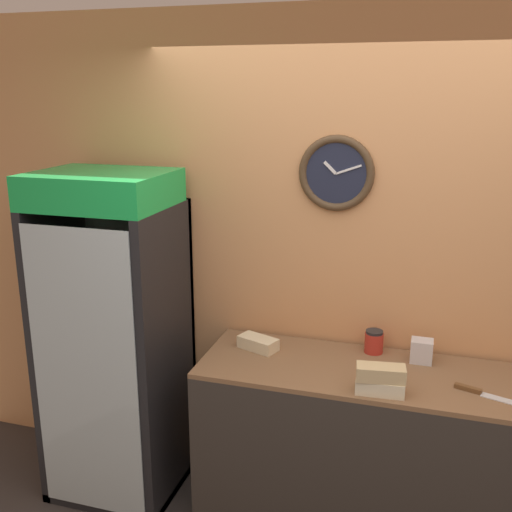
# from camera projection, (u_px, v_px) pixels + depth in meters

# --- Properties ---
(wall_back) EXTENTS (5.20, 0.10, 2.70)m
(wall_back) POSITION_uv_depth(u_px,v_px,m) (376.00, 269.00, 3.20)
(wall_back) COLOR tan
(wall_back) RESTS_ON ground_plane
(prep_counter) EXTENTS (1.66, 0.60, 0.93)m
(prep_counter) POSITION_uv_depth(u_px,v_px,m) (360.00, 451.00, 3.12)
(prep_counter) COLOR #332D28
(prep_counter) RESTS_ON ground_plane
(beverage_cooler) EXTENTS (0.70, 0.64, 1.87)m
(beverage_cooler) POSITION_uv_depth(u_px,v_px,m) (118.00, 321.00, 3.38)
(beverage_cooler) COLOR black
(beverage_cooler) RESTS_ON ground_plane
(sandwich_stack_bottom) EXTENTS (0.23, 0.11, 0.07)m
(sandwich_stack_bottom) POSITION_uv_depth(u_px,v_px,m) (380.00, 387.00, 2.76)
(sandwich_stack_bottom) COLOR beige
(sandwich_stack_bottom) RESTS_ON prep_counter
(sandwich_stack_middle) EXTENTS (0.23, 0.13, 0.07)m
(sandwich_stack_middle) POSITION_uv_depth(u_px,v_px,m) (381.00, 373.00, 2.74)
(sandwich_stack_middle) COLOR tan
(sandwich_stack_middle) RESTS_ON sandwich_stack_bottom
(sandwich_flat_left) EXTENTS (0.23, 0.17, 0.07)m
(sandwich_flat_left) POSITION_uv_depth(u_px,v_px,m) (258.00, 343.00, 3.23)
(sandwich_flat_left) COLOR beige
(sandwich_flat_left) RESTS_ON prep_counter
(chefs_knife) EXTENTS (0.31, 0.13, 0.02)m
(chefs_knife) POSITION_uv_depth(u_px,v_px,m) (479.00, 392.00, 2.76)
(chefs_knife) COLOR silver
(chefs_knife) RESTS_ON prep_counter
(condiment_jar) EXTENTS (0.10, 0.10, 0.12)m
(condiment_jar) POSITION_uv_depth(u_px,v_px,m) (374.00, 342.00, 3.18)
(condiment_jar) COLOR #B72D23
(condiment_jar) RESTS_ON prep_counter
(napkin_dispenser) EXTENTS (0.11, 0.09, 0.12)m
(napkin_dispenser) POSITION_uv_depth(u_px,v_px,m) (422.00, 351.00, 3.07)
(napkin_dispenser) COLOR silver
(napkin_dispenser) RESTS_ON prep_counter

